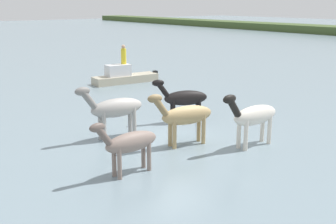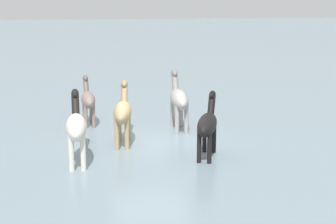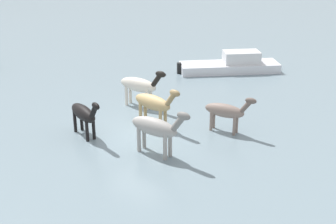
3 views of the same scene
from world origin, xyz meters
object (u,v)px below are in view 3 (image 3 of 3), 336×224
(horse_dun_straggler, at_px, (84,114))
(horse_pinto_flank, at_px, (140,85))
(horse_chestnut_trailing, at_px, (226,111))
(horse_gray_outer, at_px, (154,103))
(horse_mid_herd, at_px, (156,128))
(boat_launch_far, at_px, (231,66))

(horse_dun_straggler, relative_size, horse_pinto_flank, 0.91)
(horse_chestnut_trailing, bearing_deg, horse_pinto_flank, 171.51)
(horse_dun_straggler, bearing_deg, horse_gray_outer, 73.98)
(horse_pinto_flank, bearing_deg, horse_chestnut_trailing, -5.59)
(horse_dun_straggler, height_order, horse_chestnut_trailing, horse_dun_straggler)
(horse_mid_herd, bearing_deg, horse_pinto_flank, 135.07)
(horse_dun_straggler, distance_m, horse_pinto_flank, 3.92)
(horse_chestnut_trailing, xyz_separation_m, horse_pinto_flank, (0.50, 4.76, 0.14))
(horse_chestnut_trailing, relative_size, boat_launch_far, 0.40)
(horse_dun_straggler, bearing_deg, horse_chestnut_trailing, 57.81)
(horse_mid_herd, height_order, horse_chestnut_trailing, horse_mid_herd)
(horse_dun_straggler, xyz_separation_m, horse_gray_outer, (2.38, -1.91, 0.06))
(horse_dun_straggler, distance_m, horse_gray_outer, 3.05)
(horse_mid_herd, bearing_deg, horse_chestnut_trailing, 69.75)
(horse_mid_herd, distance_m, horse_pinto_flank, 5.01)
(horse_dun_straggler, bearing_deg, horse_mid_herd, 25.44)
(horse_chestnut_trailing, distance_m, boat_launch_far, 8.72)
(horse_chestnut_trailing, xyz_separation_m, boat_launch_far, (8.07, 3.26, -0.64))
(horse_gray_outer, xyz_separation_m, boat_launch_far, (9.11, 0.30, -0.75))
(horse_dun_straggler, xyz_separation_m, horse_chestnut_trailing, (3.42, -4.87, -0.06))
(horse_gray_outer, xyz_separation_m, horse_mid_herd, (-2.22, -1.52, 0.06))
(boat_launch_far, bearing_deg, horse_mid_herd, -118.28)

